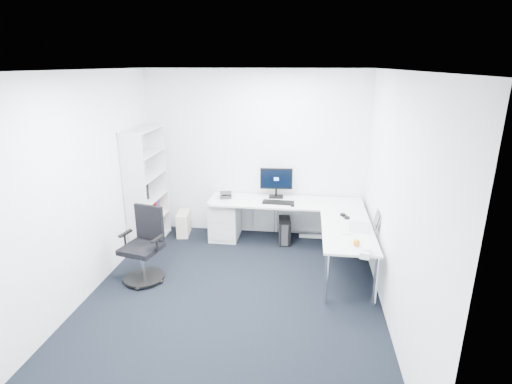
# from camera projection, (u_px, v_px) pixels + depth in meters

# --- Properties ---
(ground) EXTENTS (4.20, 4.20, 0.00)m
(ground) POSITION_uv_depth(u_px,v_px,m) (233.00, 298.00, 4.94)
(ground) COLOR black
(ceiling) EXTENTS (4.20, 4.20, 0.00)m
(ceiling) POSITION_uv_depth(u_px,v_px,m) (228.00, 70.00, 4.11)
(ceiling) COLOR white
(wall_back) EXTENTS (3.60, 0.02, 2.70)m
(wall_back) POSITION_uv_depth(u_px,v_px,m) (255.00, 155.00, 6.50)
(wall_back) COLOR white
(wall_back) RESTS_ON ground
(wall_front) EXTENTS (3.60, 0.02, 2.70)m
(wall_front) POSITION_uv_depth(u_px,v_px,m) (169.00, 297.00, 2.54)
(wall_front) COLOR white
(wall_front) RESTS_ON ground
(wall_left) EXTENTS (0.02, 4.20, 2.70)m
(wall_left) POSITION_uv_depth(u_px,v_px,m) (82.00, 188.00, 4.74)
(wall_left) COLOR white
(wall_left) RESTS_ON ground
(wall_right) EXTENTS (0.02, 4.20, 2.70)m
(wall_right) POSITION_uv_depth(u_px,v_px,m) (395.00, 201.00, 4.30)
(wall_right) COLOR white
(wall_right) RESTS_ON ground
(l_desk) EXTENTS (2.38, 1.33, 0.69)m
(l_desk) POSITION_uv_depth(u_px,v_px,m) (285.00, 230.00, 6.08)
(l_desk) COLOR silver
(l_desk) RESTS_ON ground
(drawer_pedestal) EXTENTS (0.45, 0.56, 0.69)m
(drawer_pedestal) POSITION_uv_depth(u_px,v_px,m) (225.00, 218.00, 6.57)
(drawer_pedestal) COLOR silver
(drawer_pedestal) RESTS_ON ground
(bookshelf) EXTENTS (0.36, 0.93, 1.85)m
(bookshelf) POSITION_uv_depth(u_px,v_px,m) (147.00, 187.00, 6.22)
(bookshelf) COLOR silver
(bookshelf) RESTS_ON ground
(task_chair) EXTENTS (0.67, 0.67, 0.99)m
(task_chair) POSITION_uv_depth(u_px,v_px,m) (141.00, 246.00, 5.19)
(task_chair) COLOR black
(task_chair) RESTS_ON ground
(black_pc_tower) EXTENTS (0.22, 0.42, 0.39)m
(black_pc_tower) POSITION_uv_depth(u_px,v_px,m) (285.00, 230.00, 6.44)
(black_pc_tower) COLOR black
(black_pc_tower) RESTS_ON ground
(beige_pc_tower) EXTENTS (0.24, 0.44, 0.39)m
(beige_pc_tower) POSITION_uv_depth(u_px,v_px,m) (184.00, 223.00, 6.72)
(beige_pc_tower) COLOR beige
(beige_pc_tower) RESTS_ON ground
(power_strip) EXTENTS (0.39, 0.08, 0.04)m
(power_strip) POSITION_uv_depth(u_px,v_px,m) (311.00, 236.00, 6.65)
(power_strip) COLOR silver
(power_strip) RESTS_ON ground
(monitor) EXTENTS (0.53, 0.20, 0.50)m
(monitor) POSITION_uv_depth(u_px,v_px,m) (276.00, 183.00, 6.41)
(monitor) COLOR black
(monitor) RESTS_ON l_desk
(black_keyboard) EXTENTS (0.50, 0.19, 0.02)m
(black_keyboard) POSITION_uv_depth(u_px,v_px,m) (278.00, 202.00, 6.21)
(black_keyboard) COLOR black
(black_keyboard) RESTS_ON l_desk
(mouse) EXTENTS (0.06, 0.10, 0.03)m
(mouse) POSITION_uv_depth(u_px,v_px,m) (292.00, 205.00, 6.08)
(mouse) COLOR black
(mouse) RESTS_ON l_desk
(desk_phone) EXTENTS (0.22, 0.22, 0.13)m
(desk_phone) POSITION_uv_depth(u_px,v_px,m) (226.00, 194.00, 6.44)
(desk_phone) COLOR #2C2B2E
(desk_phone) RESTS_ON l_desk
(laptop) EXTENTS (0.40, 0.39, 0.27)m
(laptop) POSITION_uv_depth(u_px,v_px,m) (359.00, 218.00, 5.24)
(laptop) COLOR silver
(laptop) RESTS_ON l_desk
(white_keyboard) EXTENTS (0.19, 0.46, 0.02)m
(white_keyboard) POSITION_uv_depth(u_px,v_px,m) (344.00, 228.00, 5.27)
(white_keyboard) COLOR silver
(white_keyboard) RESTS_ON l_desk
(headphones) EXTENTS (0.18, 0.22, 0.05)m
(headphones) POSITION_uv_depth(u_px,v_px,m) (345.00, 215.00, 5.64)
(headphones) COLOR black
(headphones) RESTS_ON l_desk
(orange_fruit) EXTENTS (0.08, 0.08, 0.08)m
(orange_fruit) POSITION_uv_depth(u_px,v_px,m) (356.00, 243.00, 4.75)
(orange_fruit) COLOR orange
(orange_fruit) RESTS_ON l_desk
(tissue_box) EXTENTS (0.16, 0.23, 0.07)m
(tissue_box) POSITION_uv_depth(u_px,v_px,m) (366.00, 253.00, 4.50)
(tissue_box) COLOR silver
(tissue_box) RESTS_ON l_desk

